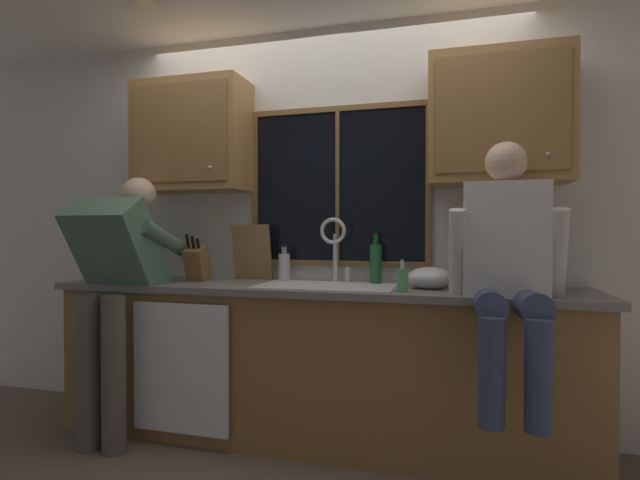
{
  "coord_description": "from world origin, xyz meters",
  "views": [
    {
      "loc": [
        0.82,
        -3.04,
        1.24
      ],
      "look_at": [
        0.05,
        -0.3,
        1.19
      ],
      "focal_mm": 27.31,
      "sensor_mm": 36.0,
      "label": 1
    }
  ],
  "objects_px": {
    "bottle_green_glass": "(284,266)",
    "bottle_tall_clear": "(376,262)",
    "soap_dispenser": "(402,280)",
    "cutting_board": "(252,252)",
    "mixing_bowl": "(429,278)",
    "knife_block": "(197,264)",
    "person_sitting_on_counter": "(507,259)",
    "person_standing": "(117,277)"
  },
  "relations": [
    {
      "from": "bottle_green_glass",
      "to": "bottle_tall_clear",
      "type": "distance_m",
      "value": 0.59
    },
    {
      "from": "soap_dispenser",
      "to": "bottle_tall_clear",
      "type": "xyz_separation_m",
      "value": [
        -0.2,
        0.38,
        0.06
      ]
    },
    {
      "from": "cutting_board",
      "to": "bottle_green_glass",
      "type": "distance_m",
      "value": 0.25
    },
    {
      "from": "mixing_bowl",
      "to": "soap_dispenser",
      "type": "distance_m",
      "value": 0.25
    },
    {
      "from": "mixing_bowl",
      "to": "knife_block",
      "type": "bearing_deg",
      "value": -179.84
    },
    {
      "from": "soap_dispenser",
      "to": "bottle_tall_clear",
      "type": "relative_size",
      "value": 0.55
    },
    {
      "from": "knife_block",
      "to": "bottle_green_glass",
      "type": "xyz_separation_m",
      "value": [
        0.53,
        0.16,
        -0.02
      ]
    },
    {
      "from": "cutting_board",
      "to": "person_sitting_on_counter",
      "type": "bearing_deg",
      "value": -17.52
    },
    {
      "from": "mixing_bowl",
      "to": "bottle_tall_clear",
      "type": "xyz_separation_m",
      "value": [
        -0.33,
        0.16,
        0.07
      ]
    },
    {
      "from": "person_standing",
      "to": "bottle_tall_clear",
      "type": "bearing_deg",
      "value": 19.49
    },
    {
      "from": "bottle_tall_clear",
      "to": "person_standing",
      "type": "bearing_deg",
      "value": -160.51
    },
    {
      "from": "person_sitting_on_counter",
      "to": "cutting_board",
      "type": "xyz_separation_m",
      "value": [
        -1.53,
        0.48,
        -0.0
      ]
    },
    {
      "from": "mixing_bowl",
      "to": "soap_dispenser",
      "type": "relative_size",
      "value": 1.46
    },
    {
      "from": "soap_dispenser",
      "to": "cutting_board",
      "type": "bearing_deg",
      "value": 158.62
    },
    {
      "from": "bottle_green_glass",
      "to": "person_standing",
      "type": "bearing_deg",
      "value": -149.43
    },
    {
      "from": "cutting_board",
      "to": "mixing_bowl",
      "type": "distance_m",
      "value": 1.17
    },
    {
      "from": "person_standing",
      "to": "cutting_board",
      "type": "height_order",
      "value": "person_standing"
    },
    {
      "from": "soap_dispenser",
      "to": "bottle_green_glass",
      "type": "distance_m",
      "value": 0.87
    },
    {
      "from": "cutting_board",
      "to": "bottle_green_glass",
      "type": "bearing_deg",
      "value": -6.38
    },
    {
      "from": "person_standing",
      "to": "bottle_green_glass",
      "type": "xyz_separation_m",
      "value": [
        0.86,
        0.51,
        0.05
      ]
    },
    {
      "from": "cutting_board",
      "to": "person_standing",
      "type": "bearing_deg",
      "value": -139.57
    },
    {
      "from": "person_sitting_on_counter",
      "to": "soap_dispenser",
      "type": "height_order",
      "value": "person_sitting_on_counter"
    },
    {
      "from": "mixing_bowl",
      "to": "cutting_board",
      "type": "bearing_deg",
      "value": 170.94
    },
    {
      "from": "knife_block",
      "to": "cutting_board",
      "type": "height_order",
      "value": "cutting_board"
    },
    {
      "from": "mixing_bowl",
      "to": "person_standing",
      "type": "bearing_deg",
      "value": -168.83
    },
    {
      "from": "cutting_board",
      "to": "bottle_green_glass",
      "type": "height_order",
      "value": "cutting_board"
    },
    {
      "from": "knife_block",
      "to": "soap_dispenser",
      "type": "xyz_separation_m",
      "value": [
        1.32,
        -0.21,
        -0.04
      ]
    },
    {
      "from": "bottle_green_glass",
      "to": "person_sitting_on_counter",
      "type": "bearing_deg",
      "value": -19.41
    },
    {
      "from": "knife_block",
      "to": "soap_dispenser",
      "type": "height_order",
      "value": "knife_block"
    },
    {
      "from": "bottle_green_glass",
      "to": "bottle_tall_clear",
      "type": "bearing_deg",
      "value": 0.45
    },
    {
      "from": "person_standing",
      "to": "bottle_green_glass",
      "type": "relative_size",
      "value": 6.91
    },
    {
      "from": "person_standing",
      "to": "person_sitting_on_counter",
      "type": "xyz_separation_m",
      "value": [
        2.16,
        0.05,
        0.14
      ]
    },
    {
      "from": "cutting_board",
      "to": "bottle_tall_clear",
      "type": "relative_size",
      "value": 1.19
    },
    {
      "from": "person_sitting_on_counter",
      "to": "bottle_green_glass",
      "type": "distance_m",
      "value": 1.38
    },
    {
      "from": "mixing_bowl",
      "to": "bottle_tall_clear",
      "type": "relative_size",
      "value": 0.81
    },
    {
      "from": "person_standing",
      "to": "soap_dispenser",
      "type": "relative_size",
      "value": 9.23
    },
    {
      "from": "person_sitting_on_counter",
      "to": "knife_block",
      "type": "bearing_deg",
      "value": 170.81
    },
    {
      "from": "person_standing",
      "to": "mixing_bowl",
      "type": "distance_m",
      "value": 1.81
    },
    {
      "from": "knife_block",
      "to": "mixing_bowl",
      "type": "relative_size",
      "value": 1.29
    },
    {
      "from": "knife_block",
      "to": "bottle_green_glass",
      "type": "distance_m",
      "value": 0.55
    },
    {
      "from": "knife_block",
      "to": "soap_dispenser",
      "type": "relative_size",
      "value": 1.88
    },
    {
      "from": "cutting_board",
      "to": "bottle_tall_clear",
      "type": "distance_m",
      "value": 0.82
    }
  ]
}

